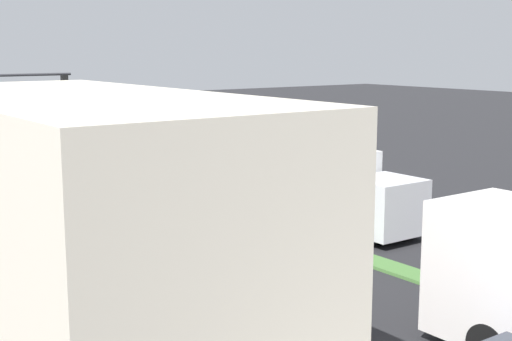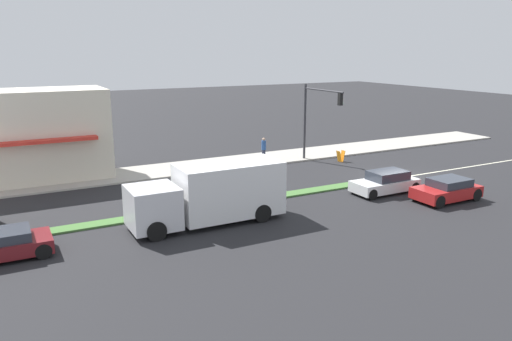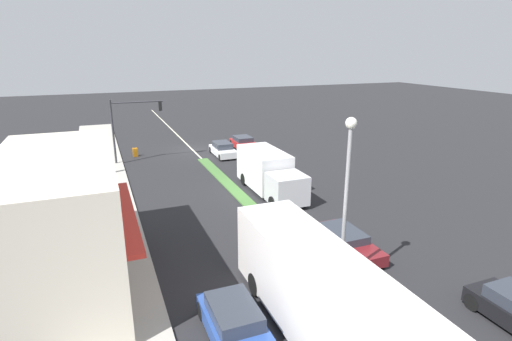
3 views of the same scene
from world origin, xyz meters
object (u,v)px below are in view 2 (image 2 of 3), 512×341
Objects in this scene: traffic_signal_main at (316,111)px; pedestrian at (264,149)px; warning_aframe_sign at (341,156)px; hatchback_red at (447,190)px; van_white at (386,182)px; delivery_truck at (212,193)px.

traffic_signal_main reaches higher than pedestrian.
pedestrian reaches higher than warning_aframe_sign.
warning_aframe_sign is 0.22× the size of hatchback_red.
pedestrian is 0.43× the size of van_white.
hatchback_red is (-10.69, 0.82, 0.19)m from warning_aframe_sign.
warning_aframe_sign is 0.21× the size of van_white.
delivery_truck is (-8.32, 11.72, -2.43)m from traffic_signal_main.
traffic_signal_main is at bearing -125.39° from pedestrian.
traffic_signal_main reaches higher than van_white.
pedestrian reaches higher than hatchback_red.
pedestrian is 14.01m from hatchback_red.
warning_aframe_sign is 15.89m from delivery_truck.
warning_aframe_sign is (-2.64, -5.13, -0.60)m from pedestrian.
warning_aframe_sign is at bearing -60.17° from delivery_truck.
pedestrian is 13.61m from delivery_truck.
pedestrian is 5.80m from warning_aframe_sign.
traffic_signal_main reaches higher than delivery_truck.
delivery_truck is at bearing 119.83° from warning_aframe_sign.
delivery_truck is (-10.52, 8.62, 0.45)m from pedestrian.
pedestrian is at bearing 17.91° from hatchback_red.
traffic_signal_main is 1.39× the size of van_white.
traffic_signal_main reaches higher than hatchback_red.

